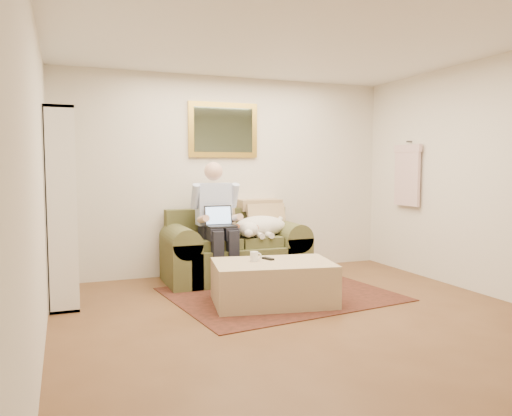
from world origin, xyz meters
TOP-DOWN VIEW (x-y plane):
  - room_shell at (0.00, 0.35)m, footprint 4.51×5.00m
  - rug at (0.14, 1.11)m, footprint 2.54×2.14m
  - sofa at (-0.09, 2.02)m, footprint 1.75×0.89m
  - seated_man at (-0.35, 1.86)m, footprint 0.58×0.83m
  - laptop at (-0.35, 1.79)m, footprint 0.34×0.27m
  - sleeping_dog at (0.23, 1.93)m, footprint 0.72×0.45m
  - ottoman at (-0.09, 0.80)m, footprint 1.32×0.97m
  - coffee_mug at (-0.26, 0.90)m, footprint 0.08×0.08m
  - tv_remote at (-0.08, 0.93)m, footprint 0.10×0.16m
  - bookshelf at (-2.10, 1.60)m, footprint 0.28×0.80m
  - wall_mirror at (-0.09, 2.47)m, footprint 0.94×0.04m
  - hanging_shirt at (2.19, 1.60)m, footprint 0.06×0.52m

SIDE VIEW (x-z plane):
  - rug at x=0.14m, z-range 0.00..0.01m
  - ottoman at x=-0.09m, z-range 0.00..0.44m
  - sofa at x=-0.09m, z-range -0.22..0.83m
  - tv_remote at x=-0.08m, z-range 0.44..0.46m
  - coffee_mug at x=-0.26m, z-range 0.44..0.54m
  - sleeping_dog at x=0.23m, z-range 0.54..0.80m
  - seated_man at x=-0.35m, z-range 0.00..1.47m
  - laptop at x=-0.35m, z-range 0.65..0.90m
  - bookshelf at x=-2.10m, z-range 0.00..2.00m
  - room_shell at x=0.00m, z-range 0.00..2.61m
  - hanging_shirt at x=2.19m, z-range 0.90..1.80m
  - wall_mirror at x=-0.09m, z-range 1.54..2.26m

